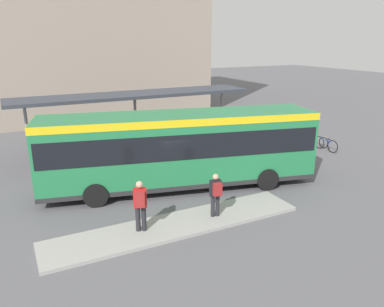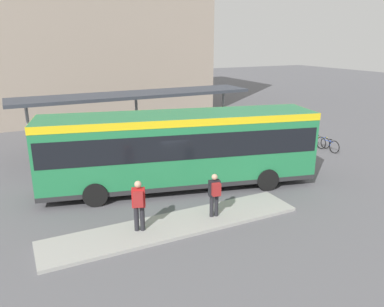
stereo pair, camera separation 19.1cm
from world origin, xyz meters
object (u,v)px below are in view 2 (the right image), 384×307
at_px(bicycle_blue, 328,145).
at_px(bicycle_black, 306,138).
at_px(bicycle_yellow, 319,141).
at_px(city_bus, 180,146).
at_px(pedestrian_waiting, 215,193).
at_px(potted_planter_near_shelter, 229,139).
at_px(pedestrian_companion, 139,203).

height_order(bicycle_blue, bicycle_black, bicycle_blue).
relative_size(bicycle_blue, bicycle_yellow, 1.09).
bearing_deg(bicycle_black, city_bus, -70.30).
relative_size(pedestrian_waiting, bicycle_yellow, 1.01).
distance_m(bicycle_black, potted_planter_near_shelter, 5.02).
relative_size(pedestrian_waiting, bicycle_blue, 0.93).
relative_size(bicycle_yellow, bicycle_black, 1.02).
xyz_separation_m(city_bus, bicycle_yellow, (10.32, 2.20, -1.58)).
height_order(bicycle_yellow, bicycle_black, bicycle_yellow).
distance_m(pedestrian_companion, potted_planter_near_shelter, 11.18).
xyz_separation_m(bicycle_black, potted_planter_near_shelter, (-4.84, 1.32, 0.24)).
distance_m(bicycle_blue, bicycle_yellow, 0.93).
height_order(pedestrian_companion, bicycle_yellow, pedestrian_companion).
xyz_separation_m(pedestrian_companion, bicycle_blue, (13.05, 4.48, -0.76)).
height_order(bicycle_black, potted_planter_near_shelter, potted_planter_near_shelter).
xyz_separation_m(city_bus, pedestrian_companion, (-2.96, -3.18, -0.79)).
xyz_separation_m(pedestrian_companion, bicycle_black, (13.02, 6.28, -0.80)).
xyz_separation_m(city_bus, bicycle_black, (10.06, 3.10, -1.59)).
bearing_deg(bicycle_yellow, pedestrian_waiting, -65.44).
xyz_separation_m(pedestrian_waiting, pedestrian_companion, (-2.78, 0.19, 0.09)).
bearing_deg(bicycle_yellow, bicycle_blue, -17.78).
bearing_deg(pedestrian_waiting, pedestrian_companion, 95.67).
bearing_deg(bicycle_black, bicycle_blue, 3.57).
xyz_separation_m(pedestrian_companion, bicycle_yellow, (13.28, 5.38, -0.79)).
distance_m(city_bus, pedestrian_companion, 4.41).
height_order(pedestrian_waiting, bicycle_black, pedestrian_waiting).
height_order(pedestrian_companion, potted_planter_near_shelter, pedestrian_companion).
bearing_deg(bicycle_yellow, pedestrian_companion, -71.32).
bearing_deg(pedestrian_companion, pedestrian_waiting, -73.01).
bearing_deg(bicycle_black, pedestrian_waiting, -55.15).
bearing_deg(bicycle_black, potted_planter_near_shelter, -102.67).
bearing_deg(city_bus, pedestrian_companion, -119.70).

